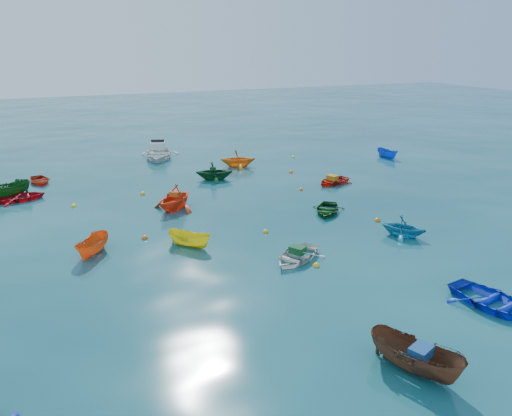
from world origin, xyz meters
name	(u,v)px	position (x,y,z in m)	size (l,w,h in m)	color
ground	(295,244)	(0.00, 0.00, 0.00)	(160.00, 160.00, 0.00)	#093A44
dinghy_white_near	(296,260)	(-0.85, -1.76, 0.00)	(2.14, 2.99, 0.62)	silver
sampan_brown_mid	(414,371)	(-1.37, -10.69, 0.00)	(1.19, 3.17, 1.23)	brown
dinghy_blue_se	(492,307)	(4.13, -8.70, 0.00)	(2.51, 3.51, 0.73)	#1030D0
dinghy_orange_w	(175,209)	(-4.18, 7.90, 0.00)	(2.69, 3.13, 1.64)	#F34116
sampan_yellow_mid	(190,246)	(-5.01, 1.85, 0.00)	(0.92, 2.44, 0.94)	yellow
dinghy_green_e	(327,213)	(4.07, 3.60, 0.00)	(2.01, 2.81, 0.58)	#0F4215
dinghy_cyan_se	(402,236)	(5.78, -1.29, 0.00)	(2.02, 2.34, 1.23)	teal
dinghy_red_nw	(20,200)	(-13.00, 13.62, 0.00)	(2.23, 3.12, 0.65)	red
sampan_orange_n	(94,254)	(-9.59, 2.74, 0.00)	(0.98, 2.59, 1.00)	orange
dinghy_green_n	(215,179)	(0.28, 13.49, 0.00)	(2.34, 2.71, 1.43)	#10451F
dinghy_red_ne	(333,184)	(7.82, 8.99, 0.00)	(2.04, 2.85, 0.59)	red
sampan_blue_far	(387,158)	(16.76, 14.39, 0.00)	(0.90, 2.38, 0.92)	blue
dinghy_red_far	(40,183)	(-11.78, 17.71, 0.00)	(1.91, 2.66, 0.55)	red
dinghy_orange_far	(238,166)	(3.38, 16.59, 0.00)	(2.45, 2.84, 1.49)	orange
sampan_green_far	(7,198)	(-13.84, 14.45, 0.00)	(1.21, 3.20, 1.24)	#104612
motorboat_white	(159,158)	(-1.93, 22.27, 0.00)	(3.39, 4.74, 1.58)	white
tarp_green_a	(297,250)	(-0.76, -1.70, 0.48)	(0.70, 0.53, 0.34)	#124922
tarp_blue_a	(421,352)	(-1.31, -10.82, 0.79)	(0.72, 0.54, 0.35)	navy
tarp_orange_a	(175,194)	(-4.14, 7.94, 0.97)	(0.60, 0.46, 0.29)	#DC5216
tarp_green_b	(213,168)	(0.18, 13.52, 0.86)	(0.60, 0.46, 0.29)	#104023
tarp_orange_b	(332,178)	(7.72, 8.96, 0.47)	(0.72, 0.54, 0.35)	#C37114
buoy_ye_a	(316,266)	(-0.31, -2.74, 0.00)	(0.34, 0.34, 0.34)	yellow
buoy_or_b	(377,221)	(5.98, 1.17, 0.00)	(0.36, 0.36, 0.36)	#CE6D0B
buoy_ye_b	(74,207)	(-9.91, 10.90, 0.00)	(0.34, 0.34, 0.34)	yellow
buoy_or_c	(145,238)	(-6.90, 3.79, 0.00)	(0.34, 0.34, 0.34)	orange
buoy_ye_c	(266,232)	(-0.68, 2.10, 0.00)	(0.31, 0.31, 0.31)	gold
buoy_or_d	(301,190)	(4.90, 8.46, 0.00)	(0.30, 0.30, 0.30)	#FF640D
buoy_ye_d	(143,194)	(-5.42, 11.83, 0.00)	(0.36, 0.36, 0.36)	gold
buoy_or_e	(291,173)	(6.46, 13.03, 0.00)	(0.35, 0.35, 0.35)	orange
buoy_ye_e	(293,157)	(9.12, 17.75, 0.00)	(0.33, 0.33, 0.33)	yellow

